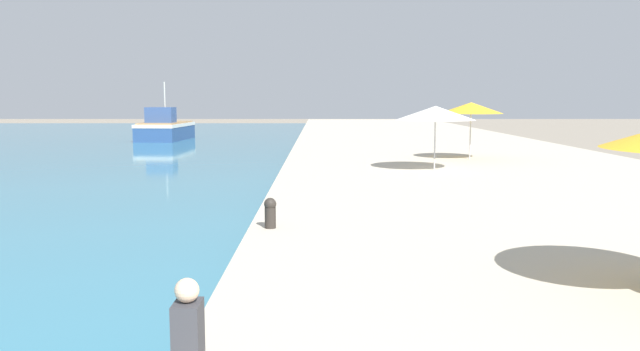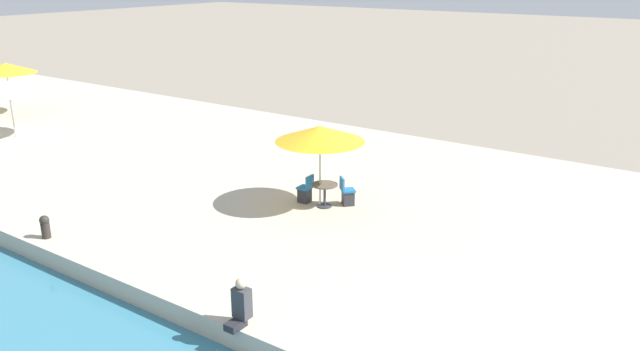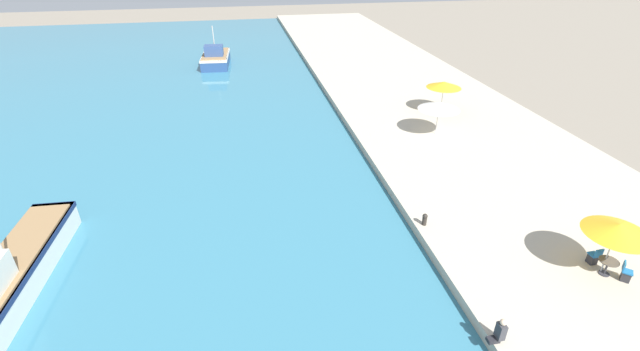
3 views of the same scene
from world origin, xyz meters
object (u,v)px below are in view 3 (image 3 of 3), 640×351
object	(u,v)px
cafe_umbrella_pink	(618,229)
cafe_umbrella_striped	(444,85)
cafe_chair_left	(626,274)
cafe_umbrella_white	(439,106)
person_at_quay	(499,332)
cafe_table	(608,264)
fishing_boat_near	(10,275)
mooring_bollard	(425,219)
fishing_boat_mid	(216,58)
cafe_chair_right	(593,258)

from	to	relation	value
cafe_umbrella_pink	cafe_umbrella_striped	size ratio (longest dim) A/B	0.96
cafe_umbrella_pink	cafe_chair_left	world-z (taller)	cafe_umbrella_pink
cafe_umbrella_white	person_at_quay	distance (m)	19.12
cafe_umbrella_white	cafe_chair_left	xyz separation A→B (m)	(1.33, -16.29, -1.87)
cafe_umbrella_striped	cafe_table	world-z (taller)	cafe_umbrella_striped
fishing_boat_near	mooring_bollard	distance (m)	18.95
fishing_boat_near	mooring_bollard	xyz separation A→B (m)	(18.94, 0.61, -0.04)
person_at_quay	fishing_boat_mid	bearing A→B (deg)	104.10
cafe_chair_left	mooring_bollard	bearing A→B (deg)	-86.04
fishing_boat_mid	cafe_chair_left	xyz separation A→B (m)	(17.97, -41.53, -0.05)
cafe_umbrella_pink	cafe_umbrella_striped	xyz separation A→B (m)	(1.64, 19.98, 0.00)
fishing_boat_near	person_at_quay	xyz separation A→B (m)	(18.69, -6.70, 0.08)
cafe_chair_left	mooring_bollard	xyz separation A→B (m)	(-6.81, 5.45, 0.02)
person_at_quay	cafe_umbrella_pink	bearing A→B (deg)	21.06
fishing_boat_mid	cafe_table	size ratio (longest dim) A/B	8.35
fishing_boat_mid	cafe_table	xyz separation A→B (m)	(17.44, -41.04, 0.15)
cafe_chair_right	person_at_quay	world-z (taller)	person_at_quay
cafe_umbrella_white	person_at_quay	world-z (taller)	cafe_umbrella_white
cafe_chair_left	cafe_chair_right	xyz separation A→B (m)	(-0.56, 1.21, 0.00)
fishing_boat_mid	cafe_umbrella_striped	world-z (taller)	fishing_boat_mid
cafe_umbrella_striped	mooring_bollard	bearing A→B (deg)	-117.47
cafe_umbrella_striped	cafe_chair_right	size ratio (longest dim) A/B	3.13
cafe_umbrella_white	cafe_chair_right	distance (m)	15.21
person_at_quay	cafe_chair_right	bearing A→B (deg)	25.28
cafe_umbrella_white	cafe_table	distance (m)	15.91
cafe_table	cafe_chair_right	distance (m)	0.75
fishing_boat_near	cafe_table	size ratio (longest dim) A/B	12.40
cafe_umbrella_pink	cafe_chair_right	bearing A→B (deg)	88.90
cafe_umbrella_striped	mooring_bollard	xyz separation A→B (m)	(-7.88, -15.17, -1.97)
fishing_boat_near	mooring_bollard	world-z (taller)	fishing_boat_near
cafe_umbrella_striped	person_at_quay	bearing A→B (deg)	-109.91
cafe_umbrella_white	cafe_umbrella_pink	bearing A→B (deg)	-87.22
cafe_chair_right	cafe_umbrella_white	bearing A→B (deg)	90.99
cafe_table	cafe_umbrella_pink	bearing A→B (deg)	103.26
cafe_chair_left	mooring_bollard	size ratio (longest dim) A/B	1.39
cafe_table	mooring_bollard	distance (m)	8.01
cafe_chair_right	mooring_bollard	xyz separation A→B (m)	(-6.26, 4.24, 0.02)
cafe_umbrella_striped	cafe_chair_right	distance (m)	19.58
fishing_boat_mid	cafe_table	bearing A→B (deg)	-63.49
cafe_umbrella_striped	cafe_table	distance (m)	20.27
fishing_boat_mid	cafe_table	world-z (taller)	fishing_boat_mid
cafe_umbrella_white	cafe_chair_right	bearing A→B (deg)	-87.07
fishing_boat_mid	cafe_chair_left	size ratio (longest dim) A/B	7.34
fishing_boat_mid	mooring_bollard	world-z (taller)	fishing_boat_mid
mooring_bollard	cafe_umbrella_striped	bearing A→B (deg)	62.53
cafe_umbrella_pink	cafe_chair_left	size ratio (longest dim) A/B	2.99
cafe_chair_right	person_at_quay	xyz separation A→B (m)	(-6.51, -3.08, 0.14)
fishing_boat_near	person_at_quay	distance (m)	19.85
cafe_table	cafe_chair_left	xyz separation A→B (m)	(0.53, -0.49, -0.21)
cafe_umbrella_pink	fishing_boat_near	bearing A→B (deg)	170.53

